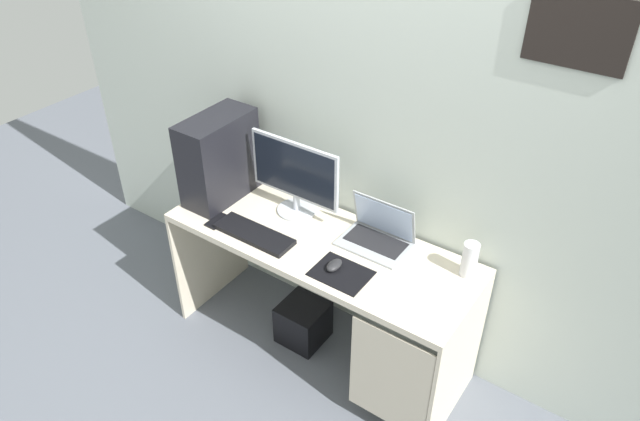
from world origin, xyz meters
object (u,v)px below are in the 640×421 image
(laptop, at_px, (377,235))
(keyboard, at_px, (254,234))
(monitor, at_px, (295,177))
(subwoofer, at_px, (303,322))
(speaker, at_px, (470,260))
(mouse_left, at_px, (334,265))
(cell_phone, at_px, (218,221))
(pc_tower, at_px, (219,158))

(laptop, height_order, keyboard, laptop)
(monitor, height_order, subwoofer, monitor)
(speaker, relative_size, mouse_left, 1.82)
(mouse_left, height_order, cell_phone, mouse_left)
(monitor, relative_size, cell_phone, 3.99)
(laptop, relative_size, keyboard, 0.79)
(keyboard, xyz_separation_m, subwoofer, (0.17, 0.16, -0.64))
(speaker, distance_m, mouse_left, 0.61)
(pc_tower, bearing_deg, mouse_left, -10.99)
(laptop, xyz_separation_m, cell_phone, (-0.75, -0.32, -0.04))
(monitor, distance_m, keyboard, 0.35)
(pc_tower, height_order, subwoofer, pc_tower)
(subwoofer, bearing_deg, keyboard, -137.75)
(monitor, height_order, keyboard, monitor)
(pc_tower, height_order, laptop, pc_tower)
(mouse_left, bearing_deg, pc_tower, 169.01)
(pc_tower, height_order, speaker, pc_tower)
(keyboard, height_order, mouse_left, mouse_left)
(keyboard, distance_m, mouse_left, 0.46)
(pc_tower, relative_size, speaker, 2.68)
(pc_tower, relative_size, monitor, 0.90)
(laptop, bearing_deg, subwoofer, -156.97)
(keyboard, bearing_deg, pc_tower, 153.99)
(mouse_left, xyz_separation_m, cell_phone, (-0.69, -0.04, -0.02))
(monitor, bearing_deg, laptop, 2.37)
(monitor, relative_size, keyboard, 1.23)
(speaker, bearing_deg, subwoofer, -167.61)
(laptop, bearing_deg, mouse_left, -101.92)
(pc_tower, height_order, monitor, pc_tower)
(laptop, height_order, speaker, laptop)
(pc_tower, bearing_deg, monitor, 13.96)
(pc_tower, xyz_separation_m, subwoofer, (0.55, -0.03, -0.87))
(speaker, distance_m, subwoofer, 1.09)
(pc_tower, distance_m, keyboard, 0.47)
(laptop, height_order, mouse_left, laptop)
(speaker, xyz_separation_m, cell_phone, (-1.21, -0.35, -0.08))
(speaker, relative_size, keyboard, 0.42)
(laptop, bearing_deg, monitor, -177.63)
(pc_tower, xyz_separation_m, speaker, (1.35, 0.15, -0.15))
(speaker, relative_size, subwoofer, 0.72)
(monitor, relative_size, speaker, 2.97)
(mouse_left, distance_m, cell_phone, 0.69)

